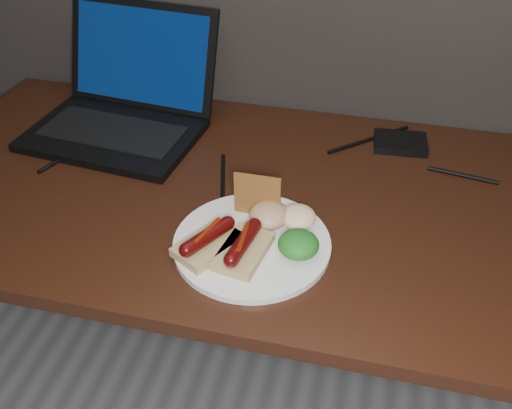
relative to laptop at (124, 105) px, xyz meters
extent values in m
cube|color=black|center=(0.34, -0.18, -0.07)|extent=(1.40, 0.70, 0.03)
cube|color=black|center=(-0.31, 0.12, -0.44)|extent=(0.05, 0.05, 0.72)
cube|color=black|center=(-0.01, -0.06, -0.05)|extent=(0.39, 0.28, 0.02)
cube|color=black|center=(-0.01, -0.06, -0.03)|extent=(0.32, 0.17, 0.00)
cube|color=black|center=(0.01, 0.10, 0.08)|extent=(0.37, 0.13, 0.23)
cube|color=navy|center=(0.01, 0.10, 0.08)|extent=(0.34, 0.11, 0.20)
cube|color=black|center=(0.62, 0.06, -0.05)|extent=(0.12, 0.09, 0.02)
cylinder|color=black|center=(0.28, -0.16, -0.05)|extent=(0.06, 0.18, 0.01)
cylinder|color=black|center=(0.55, 0.06, -0.05)|extent=(0.17, 0.15, 0.01)
cylinder|color=black|center=(0.75, -0.03, -0.05)|extent=(0.14, 0.03, 0.01)
cylinder|color=black|center=(-0.06, -0.13, -0.05)|extent=(0.08, 0.19, 0.01)
cylinder|color=silver|center=(0.38, -0.34, -0.05)|extent=(0.33, 0.33, 0.01)
cube|color=tan|center=(0.31, -0.37, -0.03)|extent=(0.12, 0.13, 0.02)
cylinder|color=#500508|center=(0.31, -0.37, -0.01)|extent=(0.07, 0.09, 0.02)
sphere|color=#500508|center=(0.29, -0.41, -0.01)|extent=(0.02, 0.02, 0.02)
sphere|color=#500508|center=(0.34, -0.33, -0.01)|extent=(0.03, 0.02, 0.02)
cylinder|color=#651504|center=(0.31, -0.37, 0.00)|extent=(0.03, 0.07, 0.01)
cube|color=tan|center=(0.38, -0.37, -0.03)|extent=(0.09, 0.13, 0.02)
cylinder|color=#500508|center=(0.38, -0.37, -0.01)|extent=(0.04, 0.10, 0.02)
sphere|color=#500508|center=(0.37, -0.42, -0.01)|extent=(0.03, 0.02, 0.02)
sphere|color=#500508|center=(0.38, -0.33, -0.01)|extent=(0.03, 0.02, 0.02)
cylinder|color=#651504|center=(0.38, -0.37, 0.00)|extent=(0.01, 0.07, 0.01)
cube|color=#A66B2D|center=(0.37, -0.26, 0.00)|extent=(0.08, 0.01, 0.08)
ellipsoid|color=#195410|center=(0.47, -0.35, -0.02)|extent=(0.07, 0.07, 0.04)
ellipsoid|color=maroon|center=(0.40, -0.28, -0.02)|extent=(0.07, 0.07, 0.04)
ellipsoid|color=silver|center=(0.45, -0.27, -0.02)|extent=(0.06, 0.06, 0.04)
camera|label=1|loc=(0.56, -1.05, 0.62)|focal=40.00mm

